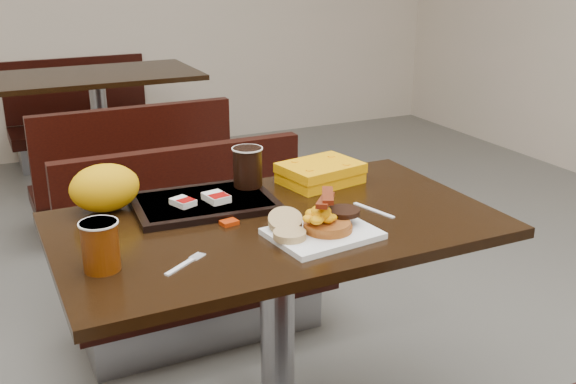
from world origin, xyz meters
name	(u,v)px	position (x,y,z in m)	size (l,w,h in m)	color
table_near	(278,338)	(0.00, 0.00, 0.38)	(1.20, 0.70, 0.75)	black
bench_near_n	(201,252)	(0.00, 0.70, 0.36)	(1.00, 0.46, 0.72)	black
table_far	(101,134)	(0.00, 2.60, 0.38)	(1.20, 0.70, 0.75)	black
bench_far_s	(128,167)	(0.00, 1.90, 0.36)	(1.00, 0.46, 0.72)	black
bench_far_n	(82,113)	(0.00, 3.30, 0.36)	(1.00, 0.46, 0.72)	black
platter	(323,234)	(0.06, -0.15, 0.76)	(0.26, 0.21, 0.02)	white
pancake_stack	(328,225)	(0.07, -0.15, 0.78)	(0.13, 0.13, 0.03)	#A3551B
sausage_patty	(344,212)	(0.13, -0.13, 0.80)	(0.09, 0.09, 0.01)	black
scrambled_eggs	(320,215)	(0.05, -0.16, 0.82)	(0.09, 0.08, 0.05)	#FFB305
bacon_strips	(325,199)	(0.07, -0.14, 0.85)	(0.16, 0.07, 0.01)	#4B1105
muffin_bottom	(290,235)	(-0.04, -0.16, 0.78)	(0.08, 0.08, 0.02)	tan
muffin_top	(285,221)	(-0.02, -0.10, 0.79)	(0.09, 0.09, 0.02)	tan
coffee_cup_near	(100,246)	(-0.49, -0.10, 0.81)	(0.08, 0.08, 0.12)	#833A04
fork	(180,267)	(-0.33, -0.17, 0.75)	(0.13, 0.02, 0.00)	white
knife	(374,210)	(0.28, -0.06, 0.75)	(0.15, 0.01, 0.00)	white
condiment_syrup	(229,222)	(-0.13, 0.03, 0.76)	(0.05, 0.03, 0.01)	#A52807
condiment_ketchup	(237,211)	(-0.08, 0.10, 0.76)	(0.05, 0.03, 0.01)	#8C0504
tray	(204,203)	(-0.14, 0.19, 0.76)	(0.40, 0.29, 0.02)	black
hashbrown_sleeve_left	(183,202)	(-0.21, 0.18, 0.78)	(0.05, 0.07, 0.02)	silver
hashbrown_sleeve_right	(216,197)	(-0.11, 0.17, 0.78)	(0.06, 0.08, 0.02)	silver
coffee_cup_far	(248,167)	(0.02, 0.25, 0.83)	(0.09, 0.09, 0.12)	black
clamshell	(320,173)	(0.26, 0.23, 0.78)	(0.24, 0.18, 0.06)	#F79F04
paper_bag	(105,188)	(-0.41, 0.28, 0.82)	(0.20, 0.14, 0.14)	orange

